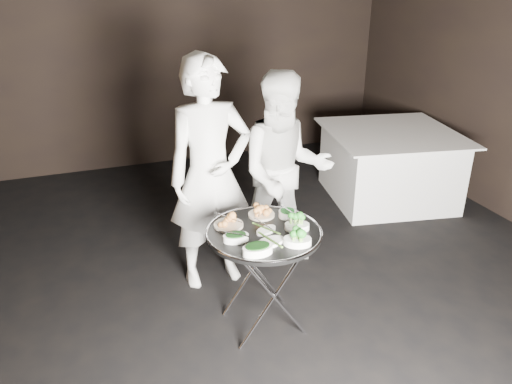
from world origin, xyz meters
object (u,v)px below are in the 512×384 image
object	(u,v)px
serving_tray	(264,233)
waiter_right	(284,172)
tray_stand	(264,275)
dining_table	(388,165)
waiter_left	(210,175)

from	to	relation	value
serving_tray	waiter_right	world-z (taller)	waiter_right
tray_stand	waiter_right	distance (m)	0.96
dining_table	serving_tray	bearing A→B (deg)	-142.61
tray_stand	serving_tray	bearing A→B (deg)	-172.87
serving_tray	waiter_right	distance (m)	0.87
serving_tray	dining_table	world-z (taller)	dining_table
serving_tray	waiter_left	distance (m)	0.72
waiter_right	dining_table	distance (m)	1.79
serving_tray	waiter_right	xyz separation A→B (m)	(0.46, 0.74, 0.08)
serving_tray	waiter_left	world-z (taller)	waiter_left
tray_stand	dining_table	size ratio (longest dim) A/B	0.55
waiter_left	tray_stand	bearing A→B (deg)	-80.88
waiter_left	waiter_right	distance (m)	0.63
waiter_left	dining_table	xyz separation A→B (m)	(2.17, 0.85, -0.51)
serving_tray	waiter_left	bearing A→B (deg)	103.62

